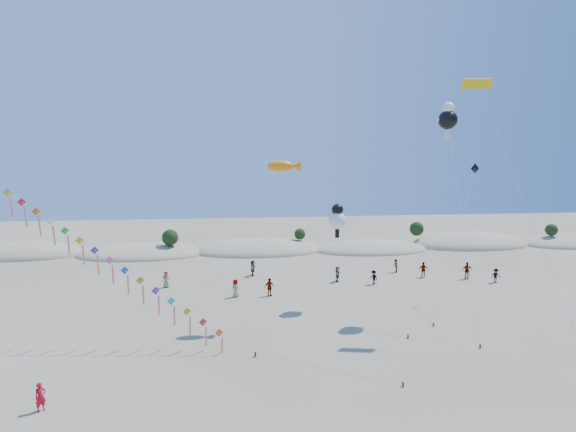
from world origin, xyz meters
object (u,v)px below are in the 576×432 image
(flyer_foreground, at_px, (41,397))
(fish_kite, at_px, (284,167))
(kite_train, at_px, (60,229))
(parafoil_kite, at_px, (479,88))

(flyer_foreground, bearing_deg, fish_kite, -2.60)
(fish_kite, xyz_separation_m, flyer_foreground, (-14.77, -13.36, -11.95))
(kite_train, relative_size, flyer_foreground, 16.34)
(kite_train, xyz_separation_m, parafoil_kite, (32.28, 0.89, 10.64))
(parafoil_kite, distance_m, flyer_foreground, 37.07)
(parafoil_kite, xyz_separation_m, flyer_foreground, (-30.19, -11.46, -18.21))
(kite_train, distance_m, fish_kite, 17.64)
(fish_kite, distance_m, parafoil_kite, 16.75)
(kite_train, xyz_separation_m, flyer_foreground, (2.09, -10.57, -7.58))
(kite_train, bearing_deg, parafoil_kite, 1.57)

